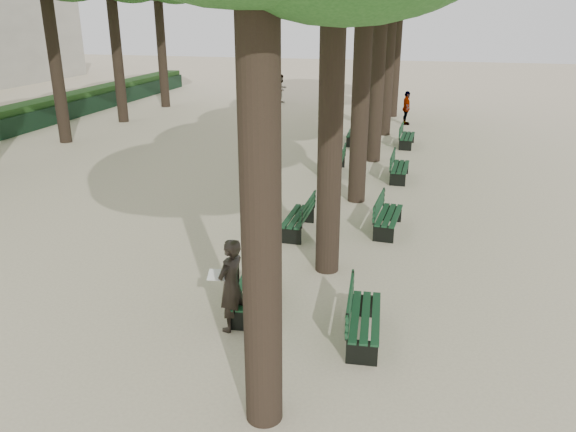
# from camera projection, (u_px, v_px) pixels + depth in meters

# --- Properties ---
(ground) EXTENTS (120.00, 120.00, 0.00)m
(ground) POSITION_uv_depth(u_px,v_px,m) (216.00, 330.00, 10.20)
(ground) COLOR beige
(ground) RESTS_ON ground
(bench_left_0) EXTENTS (0.77, 1.85, 0.92)m
(bench_left_0) POSITION_uv_depth(u_px,v_px,m) (250.00, 296.00, 10.83)
(bench_left_0) COLOR black
(bench_left_0) RESTS_ON ground
(bench_left_1) EXTENTS (0.57, 1.80, 0.92)m
(bench_left_1) POSITION_uv_depth(u_px,v_px,m) (298.00, 223.00, 14.59)
(bench_left_1) COLOR black
(bench_left_1) RESTS_ON ground
(bench_left_2) EXTENTS (0.68, 1.83, 0.92)m
(bench_left_2) POSITION_uv_depth(u_px,v_px,m) (336.00, 165.00, 19.98)
(bench_left_2) COLOR black
(bench_left_2) RESTS_ON ground
(bench_left_3) EXTENTS (0.66, 1.83, 0.92)m
(bench_left_3) POSITION_uv_depth(u_px,v_px,m) (354.00, 137.00, 24.41)
(bench_left_3) COLOR black
(bench_left_3) RESTS_ON ground
(bench_right_0) EXTENTS (0.71, 1.84, 0.92)m
(bench_right_0) POSITION_uv_depth(u_px,v_px,m) (364.00, 325.00, 9.84)
(bench_right_0) COLOR black
(bench_right_0) RESTS_ON ground
(bench_right_1) EXTENTS (0.68, 1.83, 0.92)m
(bench_right_1) POSITION_uv_depth(u_px,v_px,m) (388.00, 221.00, 14.68)
(bench_right_1) COLOR black
(bench_right_1) RESTS_ON ground
(bench_right_2) EXTENTS (0.60, 1.81, 0.92)m
(bench_right_2) POSITION_uv_depth(u_px,v_px,m) (400.00, 172.00, 19.19)
(bench_right_2) COLOR black
(bench_right_2) RESTS_ON ground
(bench_right_3) EXTENTS (0.63, 1.82, 0.92)m
(bench_right_3) POSITION_uv_depth(u_px,v_px,m) (407.00, 140.00, 23.87)
(bench_right_3) COLOR black
(bench_right_3) RESTS_ON ground
(man_with_map) EXTENTS (0.71, 0.78, 1.75)m
(man_with_map) POSITION_uv_depth(u_px,v_px,m) (231.00, 285.00, 9.96)
(man_with_map) COLOR black
(man_with_map) RESTS_ON ground
(pedestrian_a) EXTENTS (0.70, 0.91, 1.75)m
(pedestrian_a) POSITION_uv_depth(u_px,v_px,m) (281.00, 89.00, 34.93)
(pedestrian_a) COLOR #262628
(pedestrian_a) RESTS_ON ground
(pedestrian_c) EXTENTS (0.49, 1.03, 1.68)m
(pedestrian_c) POSITION_uv_depth(u_px,v_px,m) (406.00, 108.00, 28.26)
(pedestrian_c) COLOR #262628
(pedestrian_c) RESTS_ON ground
(pedestrian_d) EXTENTS (0.70, 0.81, 1.57)m
(pedestrian_d) POSITION_uv_depth(u_px,v_px,m) (383.00, 90.00, 34.89)
(pedestrian_d) COLOR #262628
(pedestrian_d) RESTS_ON ground
(pedestrian_b) EXTENTS (0.86, 1.04, 1.61)m
(pedestrian_b) POSITION_uv_depth(u_px,v_px,m) (385.00, 101.00, 30.77)
(pedestrian_b) COLOR #262628
(pedestrian_b) RESTS_ON ground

